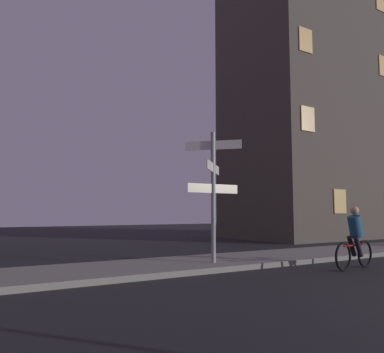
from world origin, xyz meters
The scene contains 4 objects.
sidewalk_kerb centered at (0.00, 6.86, 0.07)m, with size 40.00×2.62×0.14m, color gray.
signpost centered at (-1.13, 6.35, 2.20)m, with size 1.61×1.27×3.47m.
cyclist centered at (1.85, 4.24, 0.75)m, with size 1.81×0.38×1.61m.
building_right_block centered at (11.59, 13.51, 9.35)m, with size 10.80×6.13×18.70m.
Camera 1 is at (-7.06, -2.15, 1.45)m, focal length 36.29 mm.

